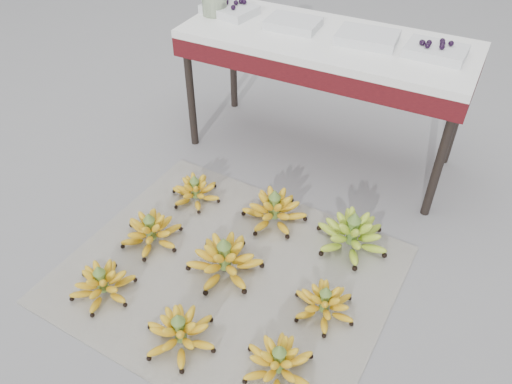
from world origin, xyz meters
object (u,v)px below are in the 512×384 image
at_px(bunch_mid_right, 324,304).
at_px(bunch_mid_center, 225,260).
at_px(vendor_table, 326,51).
at_px(bunch_front_right, 279,363).
at_px(bunch_front_center, 180,333).
at_px(tray_right, 367,37).
at_px(bunch_back_left, 195,191).
at_px(tray_far_left, 230,9).
at_px(bunch_back_center, 274,210).
at_px(tray_left, 293,23).
at_px(bunch_mid_left, 151,231).
at_px(bunch_front_left, 102,283).
at_px(tray_far_right, 436,51).
at_px(bunch_back_right, 352,234).
at_px(newspaper_mat, 228,274).

bearing_deg(bunch_mid_right, bunch_mid_center, -168.13).
bearing_deg(vendor_table, bunch_front_right, -73.94).
relative_size(bunch_front_center, tray_right, 1.01).
xyz_separation_m(bunch_back_left, tray_far_left, (-0.16, 0.66, 0.61)).
relative_size(bunch_back_center, tray_left, 1.22).
relative_size(bunch_mid_left, bunch_back_center, 1.08).
relative_size(bunch_front_left, tray_right, 1.19).
bearing_deg(bunch_back_left, bunch_mid_left, -94.53).
xyz_separation_m(bunch_back_center, tray_far_right, (0.44, 0.60, 0.59)).
bearing_deg(bunch_mid_left, bunch_front_center, -25.75).
relative_size(bunch_front_left, bunch_mid_right, 1.16).
height_order(bunch_mid_left, bunch_back_right, bunch_back_right).
xyz_separation_m(bunch_back_left, vendor_table, (0.36, 0.62, 0.51)).
relative_size(tray_far_left, tray_left, 1.12).
bearing_deg(bunch_mid_center, bunch_mid_right, -18.71).
xyz_separation_m(newspaper_mat, bunch_back_center, (0.03, 0.37, 0.06)).
bearing_deg(bunch_front_left, bunch_back_center, 34.09).
xyz_separation_m(bunch_front_center, tray_far_left, (-0.53, 1.33, 0.60)).
bearing_deg(vendor_table, tray_far_left, 175.99).
bearing_deg(tray_right, tray_left, 179.83).
bearing_deg(bunch_back_left, bunch_front_center, -62.44).
distance_m(bunch_mid_center, vendor_table, 1.06).
relative_size(newspaper_mat, tray_left, 5.04).
bearing_deg(bunch_front_center, tray_left, 93.91).
relative_size(bunch_front_left, tray_far_left, 1.17).
relative_size(bunch_front_left, vendor_table, 0.25).
distance_m(tray_far_left, tray_left, 0.35).
relative_size(bunch_front_right, bunch_back_left, 1.36).
bearing_deg(bunch_back_center, tray_right, 72.02).
distance_m(vendor_table, tray_left, 0.20).
distance_m(bunch_back_center, tray_right, 0.86).
distance_m(bunch_front_left, bunch_mid_right, 0.84).
height_order(bunch_back_left, bunch_back_right, bunch_back_right).
relative_size(bunch_mid_left, bunch_mid_right, 1.15).
distance_m(bunch_mid_left, tray_far_right, 1.41).
height_order(bunch_back_left, vendor_table, vendor_table).
bearing_deg(vendor_table, tray_left, 173.44).
relative_size(bunch_mid_center, bunch_back_center, 1.25).
relative_size(vendor_table, tray_far_right, 5.34).
relative_size(bunch_mid_center, vendor_table, 0.28).
height_order(bunch_front_center, bunch_mid_left, same).
distance_m(bunch_back_left, bunch_back_right, 0.75).
relative_size(bunch_front_right, vendor_table, 0.24).
xyz_separation_m(bunch_back_left, tray_right, (0.54, 0.64, 0.60)).
distance_m(bunch_front_center, bunch_back_left, 0.77).
distance_m(newspaper_mat, bunch_front_center, 0.35).
height_order(bunch_front_center, bunch_back_right, bunch_back_right).
distance_m(bunch_front_center, tray_left, 1.46).
distance_m(bunch_front_center, vendor_table, 1.39).
bearing_deg(bunch_mid_left, bunch_front_left, -72.72).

